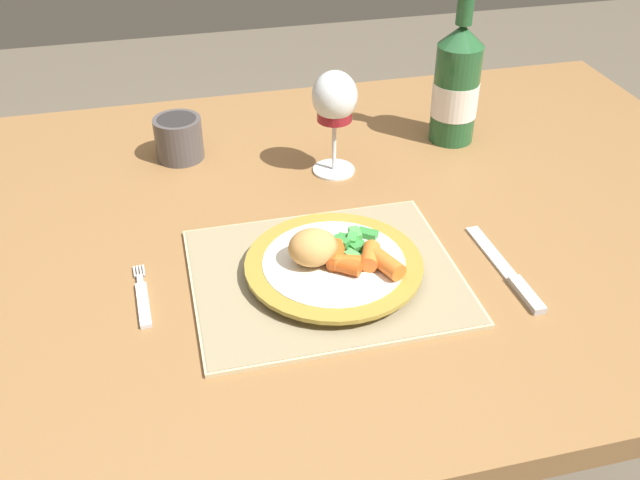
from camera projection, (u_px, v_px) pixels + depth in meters
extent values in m
cube|color=olive|center=(273.00, 234.00, 1.05)|extent=(1.55, 0.94, 0.04)
cube|color=olive|center=(540.00, 224.00, 1.73)|extent=(0.06, 0.06, 0.70)
cube|color=#CCB789|center=(325.00, 276.00, 0.93)|extent=(0.35, 0.29, 0.01)
cube|color=gray|center=(325.00, 274.00, 0.93)|extent=(0.34, 0.28, 0.00)
cylinder|color=white|center=(334.00, 269.00, 0.93)|extent=(0.19, 0.19, 0.01)
cylinder|color=olive|center=(334.00, 264.00, 0.92)|extent=(0.23, 0.23, 0.01)
cylinder|color=white|center=(334.00, 261.00, 0.92)|extent=(0.19, 0.19, 0.00)
ellipsoid|color=tan|center=(313.00, 247.00, 0.91)|extent=(0.06, 0.06, 0.05)
ellipsoid|color=#A87033|center=(319.00, 246.00, 0.91)|extent=(0.06, 0.07, 0.04)
cube|color=#4CA84C|center=(352.00, 236.00, 0.96)|extent=(0.02, 0.02, 0.01)
cube|color=#338438|center=(353.00, 242.00, 0.94)|extent=(0.02, 0.03, 0.01)
cube|color=green|center=(352.00, 239.00, 0.94)|extent=(0.02, 0.02, 0.01)
cube|color=#4CA84C|center=(354.00, 257.00, 0.92)|extent=(0.02, 0.03, 0.01)
cube|color=#338438|center=(367.00, 234.00, 0.96)|extent=(0.03, 0.03, 0.01)
cube|color=green|center=(333.00, 247.00, 0.93)|extent=(0.01, 0.02, 0.01)
cube|color=#338438|center=(341.00, 240.00, 0.95)|extent=(0.02, 0.02, 0.01)
cube|color=#338438|center=(341.00, 241.00, 0.93)|extent=(0.02, 0.03, 0.01)
cube|color=#338438|center=(354.00, 247.00, 0.94)|extent=(0.03, 0.03, 0.01)
cube|color=#338438|center=(359.00, 247.00, 0.93)|extent=(0.02, 0.02, 0.01)
cube|color=#4CA84C|center=(355.00, 233.00, 0.95)|extent=(0.01, 0.02, 0.01)
cylinder|color=#CC5119|center=(336.00, 255.00, 0.91)|extent=(0.04, 0.05, 0.02)
cylinder|color=#CC5119|center=(346.00, 265.00, 0.90)|extent=(0.04, 0.04, 0.02)
cylinder|color=orange|center=(370.00, 256.00, 0.91)|extent=(0.04, 0.05, 0.02)
cylinder|color=orange|center=(348.00, 263.00, 0.90)|extent=(0.04, 0.03, 0.02)
cylinder|color=orange|center=(387.00, 264.00, 0.90)|extent=(0.04, 0.05, 0.02)
cube|color=silver|center=(143.00, 305.00, 0.89)|extent=(0.02, 0.08, 0.01)
cube|color=silver|center=(140.00, 280.00, 0.93)|extent=(0.01, 0.02, 0.01)
cube|color=silver|center=(144.00, 270.00, 0.94)|extent=(0.00, 0.02, 0.00)
cube|color=silver|center=(141.00, 271.00, 0.94)|extent=(0.00, 0.02, 0.00)
cube|color=silver|center=(138.00, 271.00, 0.94)|extent=(0.00, 0.02, 0.00)
cube|color=silver|center=(134.00, 272.00, 0.94)|extent=(0.00, 0.02, 0.00)
cube|color=silver|center=(491.00, 252.00, 0.98)|extent=(0.02, 0.12, 0.00)
cube|color=#B2B2B7|center=(527.00, 294.00, 0.90)|extent=(0.02, 0.07, 0.01)
cylinder|color=silver|center=(334.00, 170.00, 1.16)|extent=(0.07, 0.07, 0.00)
cylinder|color=silver|center=(334.00, 145.00, 1.14)|extent=(0.01, 0.01, 0.09)
ellipsoid|color=silver|center=(335.00, 96.00, 1.09)|extent=(0.07, 0.07, 0.08)
cylinder|color=maroon|center=(335.00, 108.00, 1.10)|extent=(0.06, 0.06, 0.04)
cylinder|color=#23562D|center=(455.00, 94.00, 1.21)|extent=(0.08, 0.08, 0.17)
cone|color=#23562D|center=(462.00, 35.00, 1.15)|extent=(0.08, 0.08, 0.03)
cylinder|color=#23562D|center=(465.00, 9.00, 1.13)|extent=(0.03, 0.03, 0.05)
cylinder|color=white|center=(455.00, 99.00, 1.21)|extent=(0.08, 0.08, 0.06)
cylinder|color=#4C4747|center=(179.00, 138.00, 1.18)|extent=(0.08, 0.08, 0.07)
cylinder|color=#2A2727|center=(177.00, 121.00, 1.16)|extent=(0.06, 0.06, 0.01)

